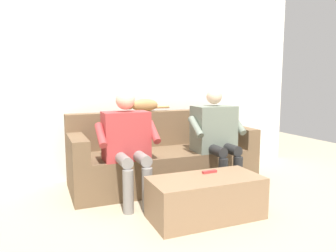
{
  "coord_description": "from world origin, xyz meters",
  "views": [
    {
      "loc": [
        1.33,
        3.28,
        1.19
      ],
      "look_at": [
        0.0,
        0.05,
        0.7
      ],
      "focal_mm": 34.39,
      "sensor_mm": 36.0,
      "label": 1
    }
  ],
  "objects": [
    {
      "name": "couch",
      "position": [
        0.0,
        -0.13,
        0.29
      ],
      "size": [
        2.09,
        0.79,
        0.83
      ],
      "color": "brown",
      "rests_on": "ground"
    },
    {
      "name": "remote_red",
      "position": [
        -0.1,
        0.81,
        0.38
      ],
      "size": [
        0.14,
        0.04,
        0.02
      ],
      "primitive_type": "cube",
      "rotation": [
        0.0,
        0.0,
        0.05
      ],
      "color": "#B73333",
      "rests_on": "coffee_table"
    },
    {
      "name": "coffee_table",
      "position": [
        0.0,
        0.92,
        0.18
      ],
      "size": [
        0.98,
        0.48,
        0.36
      ],
      "color": "#8C6B4C",
      "rests_on": "ground"
    },
    {
      "name": "ground_plane",
      "position": [
        0.0,
        0.6,
        0.0
      ],
      "size": [
        8.0,
        8.0,
        0.0
      ],
      "primitive_type": "plane",
      "color": "tan"
    },
    {
      "name": "cat_on_backrest",
      "position": [
        0.17,
        -0.4,
        0.91
      ],
      "size": [
        0.57,
        0.13,
        0.17
      ],
      "color": "#B7844C",
      "rests_on": "couch"
    },
    {
      "name": "person_left_seated",
      "position": [
        -0.51,
        0.21,
        0.63
      ],
      "size": [
        0.61,
        0.56,
        1.11
      ],
      "color": "slate",
      "rests_on": "ground"
    },
    {
      "name": "person_right_seated",
      "position": [
        0.51,
        0.24,
        0.61
      ],
      "size": [
        0.61,
        0.57,
        1.1
      ],
      "color": "#B23838",
      "rests_on": "ground"
    },
    {
      "name": "back_wall",
      "position": [
        0.0,
        -0.66,
        1.34
      ],
      "size": [
        4.3,
        0.06,
        2.68
      ],
      "primitive_type": "cube",
      "color": "silver",
      "rests_on": "ground"
    }
  ]
}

